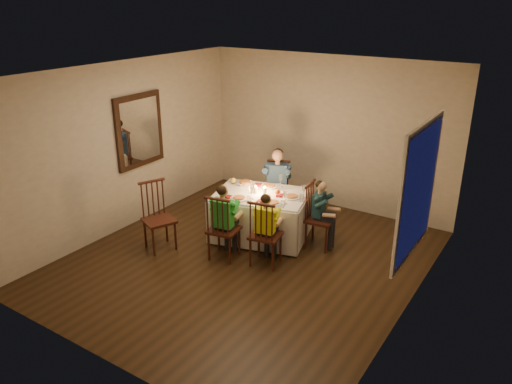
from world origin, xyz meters
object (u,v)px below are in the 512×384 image
Objects in this scene: dining_table at (261,206)px; serving_bowl at (245,184)px; chair_adult at (276,219)px; chair_end at (319,246)px; adult at (276,219)px; chair_near_right at (265,263)px; child_green at (225,257)px; chair_near_left at (225,257)px; chair_extra at (161,248)px; child_yellow at (265,263)px; child_teal at (319,246)px.

serving_bowl is at bearing 142.63° from dining_table.
chair_adult is (-0.14, 0.70, -0.51)m from dining_table.
adult is (-1.02, 0.48, 0.00)m from chair_end.
chair_adult is at bearing 0.00° from adult.
child_green reaches higher than chair_near_right.
child_green is (-0.98, -1.05, 0.00)m from chair_end.
chair_near_left is at bearing -72.73° from serving_bowl.
chair_adult is 0.00m from adult.
dining_table is at bearing -106.45° from child_green.
chair_adult is at bearing -2.27° from chair_extra.
dining_table is 0.96m from child_yellow.
child_yellow is at bearing -87.73° from adult.
dining_table reaches higher than child_teal.
chair_near_right is at bearing -49.02° from chair_extra.
serving_bowl is (-0.89, 0.81, 0.75)m from child_yellow.
chair_extra is 1.60m from child_yellow.
serving_bowl is at bearing -138.38° from adult.
chair_end is 2.34m from chair_extra.
child_yellow is (-0.39, -0.88, 0.00)m from chair_end.
chair_extra is at bearing -148.26° from dining_table.
adult is 1.16× the size of child_yellow.
serving_bowl is at bearing -82.75° from chair_near_left.
adult reaches higher than child_green.
dining_table is 1.05m from chair_end.
dining_table is 0.49m from serving_bowl.
adult is at bearing -98.34° from chair_near_left.
adult is 1.53m from child_green.
child_teal is 1.49m from serving_bowl.
chair_extra reaches higher than chair_adult.
adult reaches higher than child_teal.
child_teal reaches higher than chair_end.
child_yellow reaches higher than chair_extra.
chair_near_right is 0.94× the size of child_yellow.
chair_near_right is 0.81× the size of adult.
child_yellow is at bearing -173.60° from chair_near_left.
adult reaches higher than child_yellow.
chair_adult is at bearing -98.34° from chair_near_left.
chair_end is 1.49m from serving_bowl.
child_teal reaches higher than chair_extra.
chair_near_right is 1.42m from serving_bowl.
child_yellow reaches higher than chair_adult.
chair_extra is (-0.90, -1.82, 0.00)m from chair_adult.
child_yellow is 1.02× the size of child_teal.
chair_end is 0.96m from child_yellow.
chair_extra is (-0.95, -0.29, 0.00)m from chair_near_left.
adult reaches higher than chair_adult.
chair_near_left is 0.00m from child_green.
serving_bowl reaches higher than chair_near_left.
adult is (-0.63, 1.35, 0.00)m from chair_near_right.
child_teal is at bearing -124.75° from chair_near_right.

